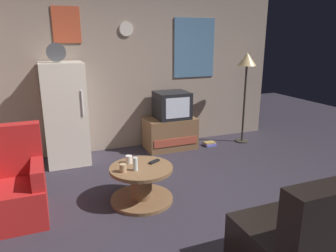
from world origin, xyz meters
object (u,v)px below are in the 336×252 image
Objects in this scene: mug_ceramic_white at (129,159)px; fridge at (65,114)px; mug_ceramic_tan at (123,168)px; book_stack at (209,144)px; coffee_table at (142,184)px; remote_control at (154,162)px; armchair at (10,188)px; wine_glass at (135,164)px; crt_tv at (172,105)px; tv_stand at (170,133)px; standing_lamp at (247,66)px.

fridge is at bearing 112.62° from mug_ceramic_white.
mug_ceramic_tan is 2.45m from book_stack.
mug_ceramic_tan reaches higher than book_stack.
remote_control reaches higher than coffee_table.
armchair is 3.31m from book_stack.
armchair reaches higher than wine_glass.
crt_tv is 2.67× the size of book_stack.
book_stack is (0.66, -0.15, -0.72)m from crt_tv.
tv_stand is at bearing 178.38° from crt_tv.
tv_stand is at bearing 173.00° from standing_lamp.
armchair is at bearing -115.71° from fridge.
crt_tv is 0.34× the size of standing_lamp.
mug_ceramic_tan is at bearing -119.32° from mug_ceramic_white.
wine_glass is at bearing -139.66° from book_stack.
fridge is at bearing 176.64° from book_stack.
standing_lamp reaches higher than coffee_table.
armchair is at bearing -161.27° from standing_lamp.
standing_lamp is (3.03, -0.15, 0.60)m from fridge.
armchair is at bearing -179.66° from mug_ceramic_white.
coffee_table is 8.00× the size of mug_ceramic_tan.
mug_ceramic_tan is (-0.14, 0.01, -0.03)m from wine_glass.
mug_ceramic_tan is at bearing -10.71° from armchair.
wine_glass reaches higher than remote_control.
remote_control is (0.18, 0.07, 0.22)m from coffee_table.
tv_stand is 5.60× the size of remote_control.
armchair is 4.75× the size of book_stack.
crt_tv is at bearing 56.07° from wine_glass.
remote_control is at bearing 27.98° from wine_glass.
crt_tv is 2.08m from mug_ceramic_tan.
remote_control is (0.40, 0.13, -0.03)m from mug_ceramic_tan.
fridge reaches higher than crt_tv.
fridge is 1.55m from mug_ceramic_white.
fridge reaches higher than book_stack.
tv_stand is at bearing 56.90° from wine_glass.
standing_lamp is 17.67× the size of mug_ceramic_white.
tv_stand is 1.80m from mug_ceramic_white.
crt_tv reaches higher than tv_stand.
mug_ceramic_white is (-2.44, -1.25, -0.89)m from standing_lamp.
armchair is at bearing -149.21° from crt_tv.
coffee_table is 8.00× the size of mug_ceramic_white.
tv_stand is 2.05m from mug_ceramic_tan.
coffee_table is 1.38m from armchair.
wine_glass reaches higher than book_stack.
armchair is (-1.14, 0.22, -0.13)m from mug_ceramic_tan.
book_stack is at bearing -12.33° from tv_stand.
fridge is 3.09m from standing_lamp.
wine_glass reaches higher than mug_ceramic_white.
remote_control is at bearing 21.67° from coffee_table.
coffee_table is 0.32m from mug_ceramic_white.
remote_control is (0.86, -1.50, -0.32)m from fridge.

